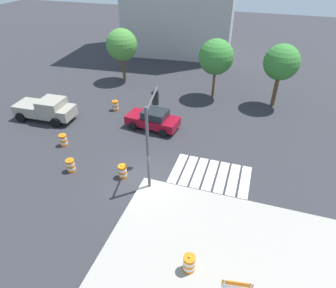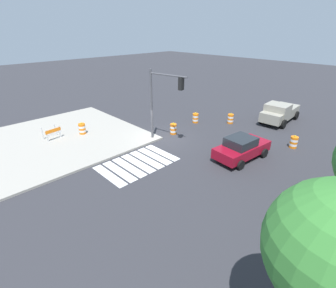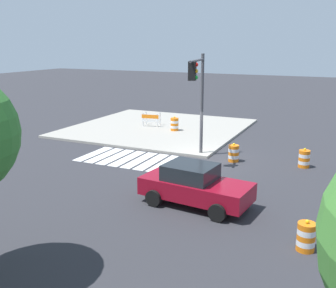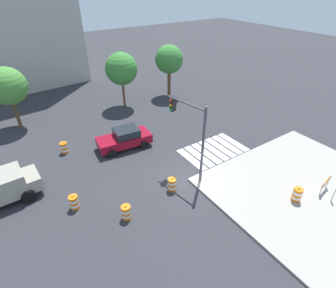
{
  "view_description": "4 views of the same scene",
  "coord_description": "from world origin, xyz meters",
  "px_view_note": "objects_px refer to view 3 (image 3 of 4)",
  "views": [
    {
      "loc": [
        5.9,
        -13.16,
        12.62
      ],
      "look_at": [
        0.86,
        2.33,
        1.46
      ],
      "focal_mm": 31.21,
      "sensor_mm": 36.0,
      "label": 1
    },
    {
      "loc": [
        12.74,
        13.79,
        8.39
      ],
      "look_at": [
        1.82,
        2.51,
        0.98
      ],
      "focal_mm": 26.45,
      "sensor_mm": 36.0,
      "label": 2
    },
    {
      "loc": [
        -7.02,
        20.12,
        6.22
      ],
      "look_at": [
        1.07,
        2.79,
        1.38
      ],
      "focal_mm": 42.97,
      "sensor_mm": 36.0,
      "label": 3
    },
    {
      "loc": [
        -8.88,
        -10.87,
        11.97
      ],
      "look_at": [
        -0.03,
        2.4,
        1.72
      ],
      "focal_mm": 28.12,
      "sensor_mm": 36.0,
      "label": 4
    }
  ],
  "objects_px": {
    "traffic_barrel_near_corner": "(234,153)",
    "traffic_barrel_crosswalk_end": "(304,159)",
    "traffic_barrel_on_sidewalk": "(175,124)",
    "traffic_light_pole": "(198,88)",
    "construction_barricade": "(151,119)",
    "sports_car": "(195,185)",
    "traffic_barrel_median_near": "(306,237)"
  },
  "relations": [
    {
      "from": "traffic_barrel_crosswalk_end",
      "to": "traffic_barrel_on_sidewalk",
      "type": "xyz_separation_m",
      "value": [
        9.36,
        -4.67,
        0.15
      ]
    },
    {
      "from": "traffic_barrel_crosswalk_end",
      "to": "traffic_light_pole",
      "type": "height_order",
      "value": "traffic_light_pole"
    },
    {
      "from": "sports_car",
      "to": "traffic_barrel_near_corner",
      "type": "distance_m",
      "value": 6.45
    },
    {
      "from": "traffic_barrel_on_sidewalk",
      "to": "traffic_light_pole",
      "type": "bearing_deg",
      "value": 124.13
    },
    {
      "from": "traffic_light_pole",
      "to": "sports_car",
      "type": "bearing_deg",
      "value": 109.98
    },
    {
      "from": "sports_car",
      "to": "traffic_light_pole",
      "type": "bearing_deg",
      "value": -70.02
    },
    {
      "from": "traffic_light_pole",
      "to": "construction_barricade",
      "type": "bearing_deg",
      "value": -46.42
    },
    {
      "from": "sports_car",
      "to": "traffic_barrel_on_sidewalk",
      "type": "bearing_deg",
      "value": -62.42
    },
    {
      "from": "traffic_barrel_median_near",
      "to": "traffic_barrel_on_sidewalk",
      "type": "distance_m",
      "value": 17.1
    },
    {
      "from": "traffic_barrel_near_corner",
      "to": "traffic_light_pole",
      "type": "relative_size",
      "value": 0.19
    },
    {
      "from": "traffic_barrel_near_corner",
      "to": "traffic_barrel_median_near",
      "type": "xyz_separation_m",
      "value": [
        -4.68,
        8.34,
        0.0
      ]
    },
    {
      "from": "sports_car",
      "to": "traffic_barrel_median_near",
      "type": "xyz_separation_m",
      "value": [
        -4.41,
        1.91,
        -0.36
      ]
    },
    {
      "from": "sports_car",
      "to": "traffic_barrel_median_near",
      "type": "bearing_deg",
      "value": 156.58
    },
    {
      "from": "traffic_barrel_crosswalk_end",
      "to": "construction_barricade",
      "type": "bearing_deg",
      "value": -24.67
    },
    {
      "from": "sports_car",
      "to": "traffic_barrel_near_corner",
      "type": "height_order",
      "value": "sports_car"
    },
    {
      "from": "traffic_barrel_near_corner",
      "to": "traffic_barrel_on_sidewalk",
      "type": "xyz_separation_m",
      "value": [
        5.8,
        -5.18,
        0.15
      ]
    },
    {
      "from": "traffic_barrel_on_sidewalk",
      "to": "traffic_light_pole",
      "type": "xyz_separation_m",
      "value": [
        -3.98,
        5.87,
        3.31
      ]
    },
    {
      "from": "sports_car",
      "to": "construction_barricade",
      "type": "distance_m",
      "value": 14.81
    },
    {
      "from": "traffic_barrel_crosswalk_end",
      "to": "traffic_light_pole",
      "type": "bearing_deg",
      "value": 12.56
    },
    {
      "from": "traffic_barrel_near_corner",
      "to": "traffic_light_pole",
      "type": "height_order",
      "value": "traffic_light_pole"
    },
    {
      "from": "sports_car",
      "to": "traffic_barrel_crosswalk_end",
      "type": "xyz_separation_m",
      "value": [
        -3.29,
        -6.94,
        -0.36
      ]
    },
    {
      "from": "traffic_barrel_crosswalk_end",
      "to": "traffic_barrel_median_near",
      "type": "xyz_separation_m",
      "value": [
        -1.12,
        8.85,
        0.0
      ]
    },
    {
      "from": "sports_car",
      "to": "traffic_barrel_near_corner",
      "type": "xyz_separation_m",
      "value": [
        0.27,
        -6.43,
        -0.36
      ]
    },
    {
      "from": "traffic_barrel_crosswalk_end",
      "to": "traffic_light_pole",
      "type": "relative_size",
      "value": 0.19
    },
    {
      "from": "traffic_barrel_on_sidewalk",
      "to": "traffic_barrel_crosswalk_end",
      "type": "bearing_deg",
      "value": 153.47
    },
    {
      "from": "traffic_barrel_crosswalk_end",
      "to": "construction_barricade",
      "type": "height_order",
      "value": "construction_barricade"
    },
    {
      "from": "sports_car",
      "to": "traffic_barrel_crosswalk_end",
      "type": "relative_size",
      "value": 4.38
    },
    {
      "from": "traffic_barrel_near_corner",
      "to": "construction_barricade",
      "type": "relative_size",
      "value": 0.76
    },
    {
      "from": "traffic_barrel_on_sidewalk",
      "to": "traffic_light_pole",
      "type": "height_order",
      "value": "traffic_light_pole"
    },
    {
      "from": "traffic_barrel_near_corner",
      "to": "traffic_barrel_crosswalk_end",
      "type": "xyz_separation_m",
      "value": [
        -3.56,
        -0.51,
        0.0
      ]
    },
    {
      "from": "sports_car",
      "to": "traffic_barrel_crosswalk_end",
      "type": "height_order",
      "value": "sports_car"
    },
    {
      "from": "traffic_barrel_crosswalk_end",
      "to": "traffic_barrel_median_near",
      "type": "distance_m",
      "value": 8.92
    }
  ]
}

